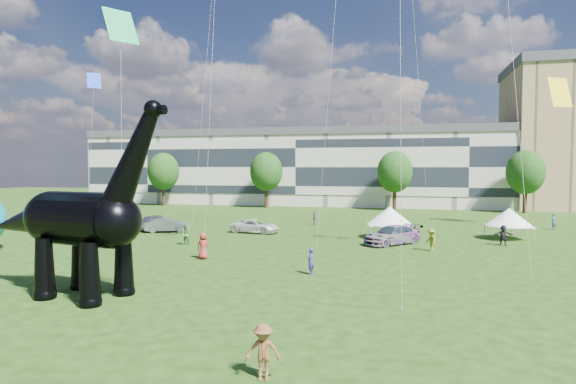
# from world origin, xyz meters

# --- Properties ---
(ground) EXTENTS (220.00, 220.00, 0.00)m
(ground) POSITION_xyz_m (0.00, 0.00, 0.00)
(ground) COLOR #16330C
(ground) RESTS_ON ground
(terrace_row) EXTENTS (78.00, 11.00, 12.00)m
(terrace_row) POSITION_xyz_m (-8.00, 62.00, 6.00)
(terrace_row) COLOR beige
(terrace_row) RESTS_ON ground
(tree_far_left) EXTENTS (5.20, 5.20, 9.44)m
(tree_far_left) POSITION_xyz_m (-30.00, 53.00, 6.29)
(tree_far_left) COLOR #382314
(tree_far_left) RESTS_ON ground
(tree_mid_left) EXTENTS (5.20, 5.20, 9.44)m
(tree_mid_left) POSITION_xyz_m (-12.00, 53.00, 6.29)
(tree_mid_left) COLOR #382314
(tree_mid_left) RESTS_ON ground
(tree_mid_right) EXTENTS (5.20, 5.20, 9.44)m
(tree_mid_right) POSITION_xyz_m (8.00, 53.00, 6.29)
(tree_mid_right) COLOR #382314
(tree_mid_right) RESTS_ON ground
(tree_far_right) EXTENTS (5.20, 5.20, 9.44)m
(tree_far_right) POSITION_xyz_m (26.00, 53.00, 6.29)
(tree_far_right) COLOR #382314
(tree_far_right) RESTS_ON ground
(dinosaur_sculpture) EXTENTS (12.24, 4.34, 9.97)m
(dinosaur_sculpture) POSITION_xyz_m (-6.77, 0.32, 3.76)
(dinosaur_sculpture) COLOR black
(dinosaur_sculpture) RESTS_ON ground
(car_silver) EXTENTS (2.88, 4.83, 1.54)m
(car_silver) POSITION_xyz_m (-16.29, 24.59, 0.77)
(car_silver) COLOR #B2B2B7
(car_silver) RESTS_ON ground
(car_grey) EXTENTS (4.63, 3.21, 1.45)m
(car_grey) POSITION_xyz_m (-13.71, 23.08, 0.72)
(car_grey) COLOR slate
(car_grey) RESTS_ON ground
(car_white) EXTENTS (5.11, 2.91, 1.34)m
(car_white) POSITION_xyz_m (-4.94, 24.64, 0.67)
(car_white) COLOR silver
(car_white) RESTS_ON ground
(car_dark) EXTENTS (5.37, 5.50, 1.59)m
(car_dark) POSITION_xyz_m (8.44, 20.57, 0.79)
(car_dark) COLOR #595960
(car_dark) RESTS_ON ground
(gazebo_near) EXTENTS (4.28, 4.28, 2.91)m
(gazebo_near) POSITION_xyz_m (8.11, 24.24, 2.04)
(gazebo_near) COLOR white
(gazebo_near) RESTS_ON ground
(gazebo_far) EXTENTS (5.20, 5.20, 2.82)m
(gazebo_far) POSITION_xyz_m (18.61, 26.04, 1.98)
(gazebo_far) COLOR white
(gazebo_far) RESTS_ON ground
(gazebo_left) EXTENTS (3.70, 3.70, 2.43)m
(gazebo_left) POSITION_xyz_m (-27.14, 22.01, 1.71)
(gazebo_left) COLOR white
(gazebo_left) RESTS_ON ground
(visitors) EXTENTS (49.65, 41.56, 1.87)m
(visitors) POSITION_xyz_m (0.95, 16.15, 0.87)
(visitors) COLOR gray
(visitors) RESTS_ON ground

